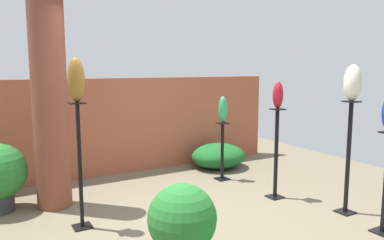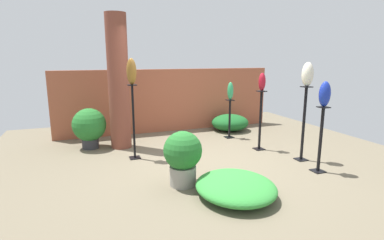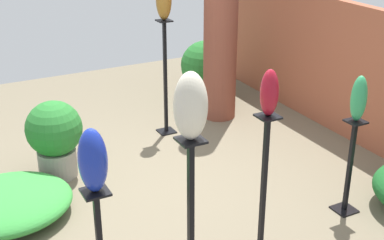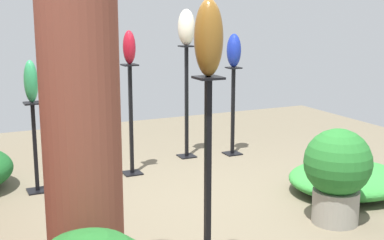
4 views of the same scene
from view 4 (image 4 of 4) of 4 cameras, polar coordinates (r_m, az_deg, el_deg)
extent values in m
plane|color=#6B604C|center=(4.99, 1.86, -9.39)|extent=(8.00, 8.00, 0.00)
cylinder|color=brown|center=(2.89, -11.87, 2.90)|extent=(0.42, 0.42, 2.74)
cube|color=black|center=(6.64, -0.57, -3.87)|extent=(0.20, 0.20, 0.01)
cube|color=black|center=(6.49, -0.58, 1.90)|extent=(0.04, 0.04, 1.37)
cube|color=black|center=(6.41, -0.60, 7.88)|extent=(0.16, 0.16, 0.02)
cube|color=black|center=(3.46, 1.69, -6.88)|extent=(0.04, 0.04, 1.39)
cube|color=black|center=(3.30, 1.76, 4.53)|extent=(0.16, 0.16, 0.02)
cube|color=black|center=(6.78, 4.31, -3.58)|extent=(0.20, 0.20, 0.01)
cube|color=black|center=(6.65, 4.39, 0.93)|extent=(0.04, 0.04, 1.10)
cube|color=black|center=(6.57, 4.46, 5.57)|extent=(0.16, 0.16, 0.02)
cube|color=black|center=(5.64, -16.14, -7.24)|extent=(0.20, 0.20, 0.01)
cube|color=black|center=(5.51, -16.40, -2.84)|extent=(0.04, 0.04, 0.91)
cube|color=black|center=(5.42, -16.68, 1.74)|extent=(0.16, 0.16, 0.01)
cube|color=black|center=(6.01, -6.39, -5.64)|extent=(0.20, 0.20, 0.01)
cube|color=black|center=(5.86, -6.53, -0.01)|extent=(0.04, 0.04, 1.22)
cube|color=black|center=(5.77, -6.67, 5.86)|extent=(0.16, 0.16, 0.02)
ellipsoid|color=beige|center=(6.39, -0.60, 9.85)|extent=(0.20, 0.21, 0.43)
ellipsoid|color=brown|center=(3.28, 1.79, 8.74)|extent=(0.18, 0.18, 0.47)
ellipsoid|color=#192D9E|center=(6.55, 4.49, 7.41)|extent=(0.19, 0.17, 0.41)
ellipsoid|color=#2D9356|center=(5.39, -16.81, 3.97)|extent=(0.14, 0.13, 0.41)
ellipsoid|color=maroon|center=(5.75, -6.71, 7.71)|extent=(0.14, 0.14, 0.36)
cylinder|color=gray|center=(4.79, 15.04, -8.87)|extent=(0.39, 0.39, 0.29)
sphere|color=#236B28|center=(4.67, 15.29, -4.38)|extent=(0.57, 0.57, 0.57)
ellipsoid|color=#338C38|center=(5.57, 16.24, -6.05)|extent=(1.09, 1.19, 0.28)
camera|label=1|loc=(5.86, 45.40, 7.88)|focal=35.00mm
camera|label=2|loc=(7.24, 49.02, 8.34)|focal=28.00mm
camera|label=3|loc=(9.34, 0.37, 17.61)|focal=50.00mm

